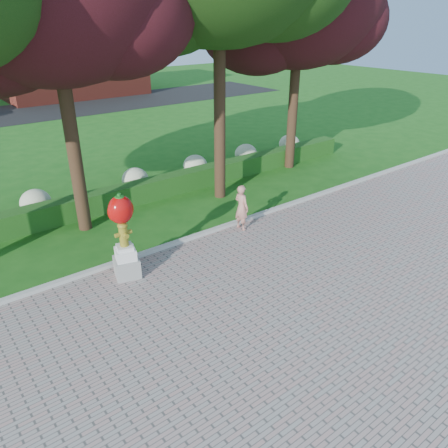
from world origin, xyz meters
The scene contains 9 objects.
ground centered at (0.00, 0.00, 0.00)m, with size 100.00×100.00×0.00m, color #185114.
walkway centered at (0.00, -4.00, 0.02)m, with size 40.00×14.00×0.04m, color gray.
curb centered at (0.00, 3.00, 0.07)m, with size 40.00×0.18×0.15m, color #ADADA5.
lawn_hedge centered at (0.00, 7.00, 0.40)m, with size 24.00×0.70×0.80m, color #1A3F12.
hydrangea_row centered at (0.57, 8.00, 0.55)m, with size 20.10×1.10×0.99m.
building_right centered at (8.00, 34.00, 3.20)m, with size 12.00×8.00×6.40m, color maroon.
tree_far_right centered at (8.40, 6.58, 6.97)m, with size 7.88×6.72×10.21m.
hydrant_sculpture centered at (-2.24, 2.26, 1.35)m, with size 0.83×0.83×2.48m.
woman centered at (2.21, 2.60, 0.83)m, with size 0.58×0.38×1.59m, color tan.
Camera 1 is at (-6.52, -7.73, 6.69)m, focal length 35.00 mm.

